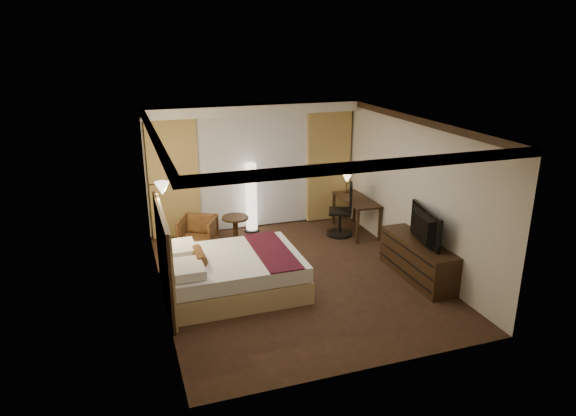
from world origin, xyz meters
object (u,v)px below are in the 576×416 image
object	(u,v)px
side_table	(236,231)
floor_lamp	(251,198)
dresser	(418,259)
office_chair	(340,210)
bed	(235,273)
desk	(356,215)
television	(419,223)
armchair	(198,231)

from	to	relation	value
side_table	floor_lamp	bearing A→B (deg)	51.28
floor_lamp	dresser	size ratio (longest dim) A/B	0.86
side_table	office_chair	bearing A→B (deg)	-5.34
office_chair	floor_lamp	bearing A→B (deg)	178.51
floor_lamp	office_chair	distance (m)	1.89
bed	floor_lamp	bearing A→B (deg)	69.27
bed	side_table	bearing A→B (deg)	76.37
desk	television	world-z (taller)	television
dresser	television	bearing A→B (deg)	180.00
office_chair	television	distance (m)	2.36
desk	dresser	xyz separation A→B (m)	(0.05, -2.33, -0.04)
side_table	desk	distance (m)	2.59
armchair	dresser	bearing A→B (deg)	-11.39
side_table	dresser	size ratio (longest dim) A/B	0.34
office_chair	bed	bearing A→B (deg)	-122.14
bed	dresser	bearing A→B (deg)	-9.75
floor_lamp	office_chair	xyz separation A→B (m)	(1.69, -0.83, -0.19)
floor_lamp	bed	bearing A→B (deg)	-110.73
bed	television	distance (m)	3.20
television	floor_lamp	bearing A→B (deg)	44.05
bed	television	xyz separation A→B (m)	(3.08, -0.53, 0.69)
dresser	armchair	bearing A→B (deg)	142.99
bed	office_chair	size ratio (longest dim) A/B	1.91
armchair	office_chair	bearing A→B (deg)	20.33
office_chair	dresser	xyz separation A→B (m)	(0.44, -2.28, -0.22)
desk	television	size ratio (longest dim) A/B	1.14
bed	office_chair	world-z (taller)	office_chair
bed	dresser	world-z (taller)	dresser
side_table	floor_lamp	xyz separation A→B (m)	(0.50, 0.63, 0.46)
bed	armchair	world-z (taller)	armchair
armchair	dresser	xyz separation A→B (m)	(3.38, -2.55, -0.01)
desk	television	bearing A→B (deg)	-89.51
desk	bed	bearing A→B (deg)	-149.62
side_table	dresser	xyz separation A→B (m)	(2.64, -2.48, 0.05)
armchair	television	world-z (taller)	television
floor_lamp	armchair	bearing A→B (deg)	-155.87
side_table	office_chair	world-z (taller)	office_chair
floor_lamp	office_chair	bearing A→B (deg)	-26.16
armchair	office_chair	distance (m)	2.96
television	desk	bearing A→B (deg)	10.43
floor_lamp	dresser	world-z (taller)	floor_lamp
desk	office_chair	world-z (taller)	office_chair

